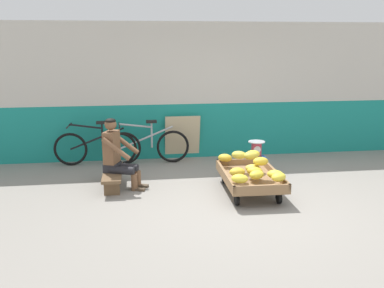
% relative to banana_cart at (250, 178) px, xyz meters
% --- Properties ---
extents(ground_plane, '(80.00, 80.00, 0.00)m').
position_rel_banana_cart_xyz_m(ground_plane, '(-0.28, -0.60, -0.24)').
color(ground_plane, gray).
extents(back_wall, '(16.00, 0.30, 2.70)m').
position_rel_banana_cart_xyz_m(back_wall, '(-0.28, 2.42, 1.11)').
color(back_wall, '#19847A').
rests_on(back_wall, ground).
extents(banana_cart, '(0.88, 1.46, 0.36)m').
position_rel_banana_cart_xyz_m(banana_cart, '(0.00, 0.00, 0.00)').
color(banana_cart, '#8E6B47').
rests_on(banana_cart, ground).
extents(banana_pile, '(0.87, 1.44, 0.26)m').
position_rel_banana_cart_xyz_m(banana_pile, '(-0.01, -0.11, 0.23)').
color(banana_pile, yellow).
rests_on(banana_pile, banana_cart).
extents(low_bench, '(0.32, 1.10, 0.27)m').
position_rel_banana_cart_xyz_m(low_bench, '(-2.14, 0.60, -0.04)').
color(low_bench, brown).
rests_on(low_bench, ground).
extents(vendor_seated, '(0.73, 0.61, 1.14)m').
position_rel_banana_cart_xyz_m(vendor_seated, '(-2.06, 0.57, 0.33)').
color(vendor_seated, brown).
rests_on(vendor_seated, ground).
extents(plastic_crate, '(0.36, 0.28, 0.30)m').
position_rel_banana_cart_xyz_m(plastic_crate, '(0.39, 1.00, -0.09)').
color(plastic_crate, '#234CA8').
rests_on(plastic_crate, ground).
extents(weighing_scale, '(0.30, 0.30, 0.29)m').
position_rel_banana_cart_xyz_m(weighing_scale, '(0.39, 1.00, 0.21)').
color(weighing_scale, '#28282D').
rests_on(weighing_scale, plastic_crate).
extents(bicycle_near_left, '(1.66, 0.48, 0.86)m').
position_rel_banana_cart_xyz_m(bicycle_near_left, '(-2.47, 1.97, 0.11)').
color(bicycle_near_left, black).
rests_on(bicycle_near_left, ground).
extents(bicycle_far_left, '(1.66, 0.48, 0.86)m').
position_rel_banana_cart_xyz_m(bicycle_far_left, '(-1.53, 1.93, 0.11)').
color(bicycle_far_left, black).
rests_on(bicycle_far_left, ground).
extents(sign_board, '(0.70, 0.20, 0.89)m').
position_rel_banana_cart_xyz_m(sign_board, '(-0.79, 2.21, 0.20)').
color(sign_board, '#C6B289').
rests_on(sign_board, ground).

